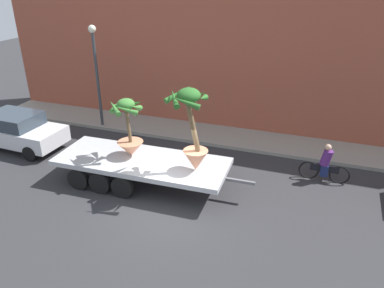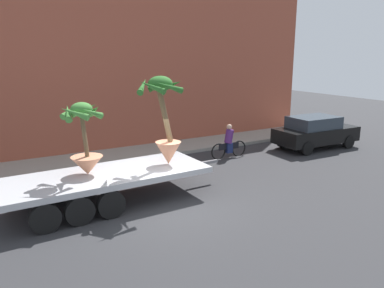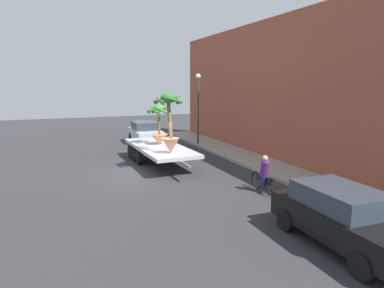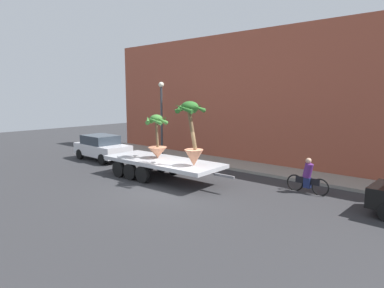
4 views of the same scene
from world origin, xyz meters
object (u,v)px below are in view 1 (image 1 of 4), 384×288
(flatbed_trailer, at_px, (135,163))
(potted_palm_middle, at_px, (129,131))
(potted_palm_rear, at_px, (192,131))
(cyclist, at_px, (325,165))
(trailing_car, at_px, (18,130))
(street_lamp, at_px, (96,64))

(flatbed_trailer, relative_size, potted_palm_middle, 3.35)
(potted_palm_rear, distance_m, cyclist, 5.31)
(potted_palm_rear, distance_m, trailing_car, 8.72)
(flatbed_trailer, xyz_separation_m, potted_palm_rear, (2.24, -0.06, 1.65))
(flatbed_trailer, relative_size, cyclist, 3.98)
(flatbed_trailer, xyz_separation_m, trailing_car, (-6.27, 0.94, 0.05))
(flatbed_trailer, xyz_separation_m, potted_palm_middle, (-0.27, 0.17, 1.17))
(potted_palm_middle, distance_m, cyclist, 7.34)
(flatbed_trailer, distance_m, street_lamp, 6.31)
(potted_palm_rear, height_order, trailing_car, potted_palm_rear)
(flatbed_trailer, xyz_separation_m, cyclist, (6.59, 2.43, -0.10))
(cyclist, distance_m, trailing_car, 12.95)
(trailing_car, height_order, street_lamp, street_lamp)
(flatbed_trailer, bearing_deg, street_lamp, 134.35)
(cyclist, bearing_deg, trailing_car, -173.39)
(flatbed_trailer, bearing_deg, potted_palm_rear, -1.60)
(potted_palm_rear, xyz_separation_m, trailing_car, (-8.51, 1.00, -1.60))
(potted_palm_middle, xyz_separation_m, cyclist, (6.86, 2.26, -1.28))
(cyclist, xyz_separation_m, trailing_car, (-12.86, -1.49, 0.16))
(potted_palm_rear, bearing_deg, street_lamp, 146.22)
(potted_palm_rear, bearing_deg, trailing_car, 173.28)
(cyclist, xyz_separation_m, street_lamp, (-10.65, 1.72, 2.56))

